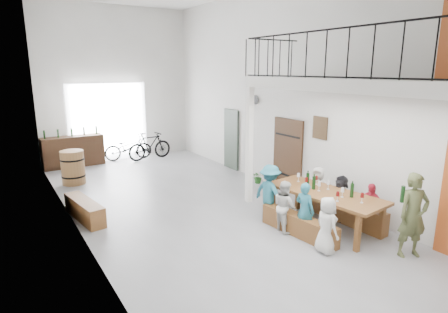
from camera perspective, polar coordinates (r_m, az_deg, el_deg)
floor at (r=9.36m, az=-4.41°, el=-7.45°), size 12.00×12.00×0.00m
room_walls at (r=8.76m, az=-4.83°, el=14.86°), size 12.00×12.00×12.00m
gateway_portal at (r=14.31m, az=-17.20°, el=5.01°), size 2.80×0.08×2.80m
right_wall_decor at (r=9.10m, az=16.41°, el=2.84°), size 0.07×8.28×5.07m
balcony at (r=7.61m, az=20.50°, el=9.89°), size 1.52×5.62×4.00m
tasting_table at (r=8.15m, az=15.10°, el=-5.77°), size 1.30×2.58×0.79m
bench_inner at (r=7.84m, az=11.29°, el=-10.23°), size 0.44×1.84×0.42m
bench_wall at (r=8.75m, az=17.53°, el=-7.85°), size 0.34×2.13×0.49m
tableware at (r=8.14m, az=15.09°, el=-4.22°), size 0.53×1.75×0.35m
side_bench at (r=9.01m, az=-20.49°, el=-7.61°), size 0.58×1.62×0.45m
oak_barrel at (r=11.77m, az=-22.03°, el=-1.54°), size 0.67×0.67×0.99m
serving_counter at (r=13.89m, az=-22.00°, el=0.74°), size 2.02×0.63×1.05m
counter_bottles at (r=13.78m, az=-22.24°, el=3.45°), size 1.76×0.17×0.28m
guest_left_a at (r=7.14m, az=15.38°, el=-10.05°), size 0.42×0.57×1.07m
guest_left_b at (r=7.63m, az=12.19°, el=-8.02°), size 0.35×0.46×1.14m
guest_left_c at (r=7.87m, az=9.21°, el=-7.47°), size 0.48×0.58×1.08m
guest_left_d at (r=8.31m, az=7.01°, el=-5.54°), size 0.60×0.89×1.27m
guest_right_a at (r=8.31m, az=21.31°, el=-7.25°), size 0.37×0.65×1.04m
guest_right_b at (r=8.67m, az=17.30°, el=-6.09°), size 0.44×0.99×1.04m
guest_right_c at (r=9.14m, az=14.09°, el=-4.82°), size 0.50×0.60×1.06m
host_standing at (r=7.48m, az=26.87°, el=-8.02°), size 0.66×0.56×1.54m
potted_plant at (r=11.08m, az=5.23°, el=-3.10°), size 0.37×0.33×0.39m
bicycle_near at (r=14.30m, az=-14.38°, el=1.33°), size 1.77×0.75×0.91m
bicycle_far at (r=14.14m, az=-11.24°, el=1.60°), size 1.74×0.66×1.02m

